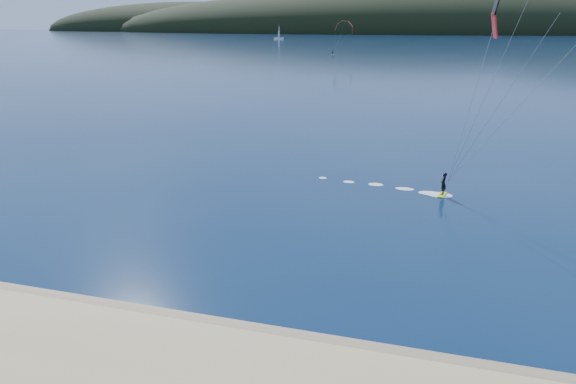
{
  "coord_description": "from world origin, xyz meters",
  "views": [
    {
      "loc": [
        9.19,
        -13.01,
        12.99
      ],
      "look_at": [
        2.71,
        10.0,
        5.0
      ],
      "focal_mm": 31.69,
      "sensor_mm": 36.0,
      "label": 1
    }
  ],
  "objects": [
    {
      "name": "headland",
      "position": [
        0.63,
        745.28,
        0.0
      ],
      "size": [
        1200.0,
        310.0,
        140.0
      ],
      "color": "black",
      "rests_on": "ground"
    },
    {
      "name": "sailboat",
      "position": [
        -115.97,
        403.33,
        0.83
      ],
      "size": [
        7.89,
        5.07,
        11.21
      ],
      "color": "white",
      "rests_on": "ground"
    },
    {
      "name": "kitesurfer_near",
      "position": [
        15.38,
        20.51,
        13.0
      ],
      "size": [
        19.7,
        9.7,
        16.41
      ],
      "color": "#CBF11C",
      "rests_on": "ground"
    },
    {
      "name": "wet_sand",
      "position": [
        0.0,
        4.5,
        0.05
      ],
      "size": [
        220.0,
        2.5,
        0.1
      ],
      "color": "olive",
      "rests_on": "ground"
    },
    {
      "name": "kitesurfer_far",
      "position": [
        -28.06,
        203.71,
        9.88
      ],
      "size": [
        9.61,
        5.06,
        12.42
      ],
      "color": "#CBF11C",
      "rests_on": "ground"
    }
  ]
}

